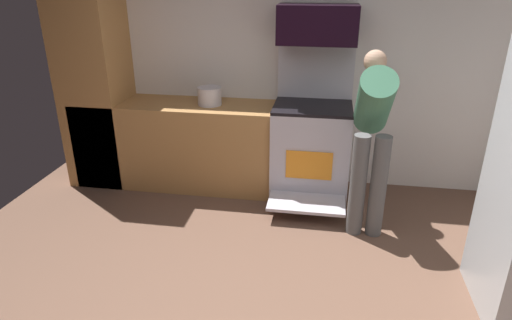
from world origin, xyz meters
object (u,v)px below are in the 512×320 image
at_px(stock_pot, 210,96).
at_px(microwave, 318,24).
at_px(oven_range, 311,147).
at_px(person_cook, 372,129).

bearing_deg(stock_pot, microwave, 4.39).
bearing_deg(oven_range, person_cook, -46.23).
height_order(person_cook, stock_pot, person_cook).
bearing_deg(stock_pot, oven_range, -0.78).
bearing_deg(person_cook, stock_pot, 160.30).
relative_size(person_cook, stock_pot, 6.35).
relative_size(oven_range, stock_pot, 6.31).
distance_m(oven_range, microwave, 1.19).
xyz_separation_m(microwave, stock_pot, (-1.04, -0.08, -0.71)).
xyz_separation_m(oven_range, person_cook, (0.52, -0.55, 0.41)).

